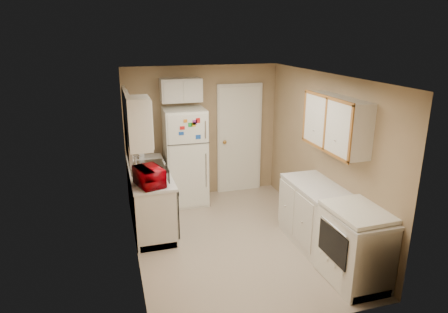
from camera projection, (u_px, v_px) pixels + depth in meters
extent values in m
plane|color=beige|center=(233.00, 240.00, 5.92)|extent=(3.80, 3.80, 0.00)
plane|color=white|center=(235.00, 76.00, 5.20)|extent=(3.80, 3.80, 0.00)
plane|color=tan|center=(132.00, 173.00, 5.18)|extent=(3.80, 3.80, 0.00)
plane|color=tan|center=(324.00, 155.00, 5.94)|extent=(3.80, 3.80, 0.00)
plane|color=tan|center=(202.00, 132.00, 7.30)|extent=(2.80, 2.80, 0.00)
plane|color=tan|center=(294.00, 223.00, 3.82)|extent=(2.80, 2.80, 0.00)
cube|color=silver|center=(150.00, 197.00, 6.31)|extent=(0.60, 1.80, 0.90)
cube|color=black|center=(175.00, 208.00, 5.83)|extent=(0.03, 0.58, 0.72)
cube|color=gray|center=(148.00, 170.00, 6.33)|extent=(0.54, 0.74, 0.16)
imported|color=#8C0008|center=(150.00, 175.00, 5.53)|extent=(0.53, 0.39, 0.31)
imported|color=silver|center=(141.00, 153.00, 6.74)|extent=(0.09, 0.10, 0.19)
cube|color=silver|center=(128.00, 125.00, 6.04)|extent=(0.10, 0.98, 1.08)
cube|color=silver|center=(139.00, 124.00, 5.25)|extent=(0.30, 0.45, 0.70)
cube|color=white|center=(185.00, 157.00, 7.01)|extent=(0.72, 0.70, 1.71)
cube|color=silver|center=(181.00, 90.00, 6.82)|extent=(0.70, 0.30, 0.40)
cube|color=white|center=(239.00, 139.00, 7.51)|extent=(0.86, 0.06, 2.08)
cube|color=silver|center=(330.00, 227.00, 5.35)|extent=(0.60, 2.00, 0.90)
cube|color=white|center=(356.00, 245.00, 4.84)|extent=(0.67, 0.82, 0.97)
cube|color=silver|center=(336.00, 123.00, 5.26)|extent=(0.30, 1.20, 0.70)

